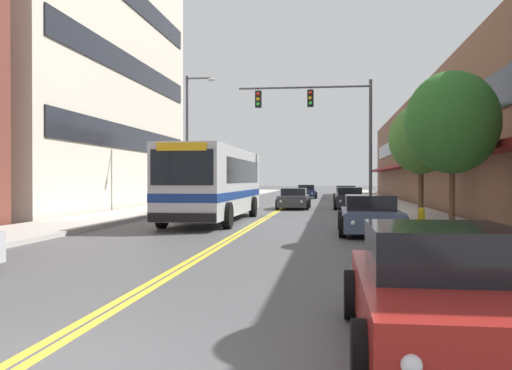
{
  "coord_description": "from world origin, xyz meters",
  "views": [
    {
      "loc": [
        3.12,
        -4.92,
        1.85
      ],
      "look_at": [
        -0.62,
        23.36,
        1.57
      ],
      "focal_mm": 40.0,
      "sensor_mm": 36.0,
      "label": 1
    }
  ],
  "objects_px": {
    "car_beige_parked_left_far": "(220,198)",
    "car_slate_blue_parked_right_far": "(370,216)",
    "city_bus": "(216,181)",
    "car_charcoal_parked_right_end": "(350,199)",
    "fire_hydrant": "(421,220)",
    "car_white_parked_right_mid": "(346,194)",
    "car_red_parked_right_foreground": "(442,293)",
    "traffic_signal_mast": "(326,118)",
    "street_tree_right_mid": "(452,122)",
    "street_tree_right_far": "(421,139)",
    "car_dark_grey_moving_second": "(294,199)",
    "car_navy_moving_lead": "(306,192)",
    "street_lamp_left_far": "(191,132)"
  },
  "relations": [
    {
      "from": "car_red_parked_right_foreground",
      "to": "car_white_parked_right_mid",
      "type": "relative_size",
      "value": 0.96
    },
    {
      "from": "street_tree_right_mid",
      "to": "street_tree_right_far",
      "type": "bearing_deg",
      "value": 87.31
    },
    {
      "from": "city_bus",
      "to": "car_charcoal_parked_right_end",
      "type": "xyz_separation_m",
      "value": [
        6.26,
        11.42,
        -1.17
      ]
    },
    {
      "from": "car_beige_parked_left_far",
      "to": "car_slate_blue_parked_right_far",
      "type": "xyz_separation_m",
      "value": [
        8.83,
        -18.14,
        0.01
      ]
    },
    {
      "from": "car_red_parked_right_foreground",
      "to": "fire_hydrant",
      "type": "relative_size",
      "value": 5.47
    },
    {
      "from": "car_dark_grey_moving_second",
      "to": "car_charcoal_parked_right_end",
      "type": "bearing_deg",
      "value": 6.71
    },
    {
      "from": "car_charcoal_parked_right_end",
      "to": "traffic_signal_mast",
      "type": "distance_m",
      "value": 7.14
    },
    {
      "from": "car_beige_parked_left_far",
      "to": "car_slate_blue_parked_right_far",
      "type": "height_order",
      "value": "car_beige_parked_left_far"
    },
    {
      "from": "fire_hydrant",
      "to": "car_beige_parked_left_far",
      "type": "bearing_deg",
      "value": 118.08
    },
    {
      "from": "car_slate_blue_parked_right_far",
      "to": "fire_hydrant",
      "type": "distance_m",
      "value": 1.96
    },
    {
      "from": "car_beige_parked_left_far",
      "to": "fire_hydrant",
      "type": "distance_m",
      "value": 21.97
    },
    {
      "from": "car_white_parked_right_mid",
      "to": "fire_hydrant",
      "type": "distance_m",
      "value": 29.67
    },
    {
      "from": "traffic_signal_mast",
      "to": "car_charcoal_parked_right_end",
      "type": "bearing_deg",
      "value": 75.03
    },
    {
      "from": "car_navy_moving_lead",
      "to": "car_dark_grey_moving_second",
      "type": "xyz_separation_m",
      "value": [
        0.08,
        -20.27,
        0.0
      ]
    },
    {
      "from": "fire_hydrant",
      "to": "car_navy_moving_lead",
      "type": "bearing_deg",
      "value": 97.93
    },
    {
      "from": "city_bus",
      "to": "car_navy_moving_lead",
      "type": "bearing_deg",
      "value": 85.08
    },
    {
      "from": "car_beige_parked_left_far",
      "to": "street_tree_right_far",
      "type": "relative_size",
      "value": 0.86
    },
    {
      "from": "car_red_parked_right_foreground",
      "to": "car_slate_blue_parked_right_far",
      "type": "xyz_separation_m",
      "value": [
        0.13,
        13.41,
        -0.0
      ]
    },
    {
      "from": "car_beige_parked_left_far",
      "to": "car_navy_moving_lead",
      "type": "bearing_deg",
      "value": 74.46
    },
    {
      "from": "car_beige_parked_left_far",
      "to": "fire_hydrant",
      "type": "xyz_separation_m",
      "value": [
        10.34,
        -19.38,
        -0.05
      ]
    },
    {
      "from": "car_navy_moving_lead",
      "to": "car_charcoal_parked_right_end",
      "type": "bearing_deg",
      "value": -79.82
    },
    {
      "from": "car_dark_grey_moving_second",
      "to": "fire_hydrant",
      "type": "distance_m",
      "value": 18.18
    },
    {
      "from": "car_dark_grey_moving_second",
      "to": "fire_hydrant",
      "type": "height_order",
      "value": "car_dark_grey_moving_second"
    },
    {
      "from": "car_navy_moving_lead",
      "to": "car_dark_grey_moving_second",
      "type": "bearing_deg",
      "value": -89.79
    },
    {
      "from": "car_slate_blue_parked_right_far",
      "to": "street_lamp_left_far",
      "type": "xyz_separation_m",
      "value": [
        -9.52,
        12.91,
        4.04
      ]
    },
    {
      "from": "traffic_signal_mast",
      "to": "street_tree_right_mid",
      "type": "height_order",
      "value": "traffic_signal_mast"
    },
    {
      "from": "car_navy_moving_lead",
      "to": "car_white_parked_right_mid",
      "type": "bearing_deg",
      "value": -65.82
    },
    {
      "from": "car_slate_blue_parked_right_far",
      "to": "car_dark_grey_moving_second",
      "type": "relative_size",
      "value": 0.99
    },
    {
      "from": "car_white_parked_right_mid",
      "to": "car_dark_grey_moving_second",
      "type": "relative_size",
      "value": 0.97
    },
    {
      "from": "street_tree_right_mid",
      "to": "street_tree_right_far",
      "type": "relative_size",
      "value": 0.97
    },
    {
      "from": "street_lamp_left_far",
      "to": "fire_hydrant",
      "type": "height_order",
      "value": "street_lamp_left_far"
    },
    {
      "from": "city_bus",
      "to": "fire_hydrant",
      "type": "height_order",
      "value": "city_bus"
    },
    {
      "from": "car_red_parked_right_foreground",
      "to": "traffic_signal_mast",
      "type": "bearing_deg",
      "value": 93.4
    },
    {
      "from": "car_dark_grey_moving_second",
      "to": "traffic_signal_mast",
      "type": "xyz_separation_m",
      "value": [
        2.06,
        -4.93,
        4.55
      ]
    },
    {
      "from": "car_beige_parked_left_far",
      "to": "car_navy_moving_lead",
      "type": "relative_size",
      "value": 1.06
    },
    {
      "from": "street_tree_right_far",
      "to": "car_white_parked_right_mid",
      "type": "bearing_deg",
      "value": 97.41
    },
    {
      "from": "traffic_signal_mast",
      "to": "street_tree_right_far",
      "type": "xyz_separation_m",
      "value": [
        4.3,
        -4.53,
        -1.49
      ]
    },
    {
      "from": "traffic_signal_mast",
      "to": "street_tree_right_mid",
      "type": "bearing_deg",
      "value": -73.62
    },
    {
      "from": "car_dark_grey_moving_second",
      "to": "fire_hydrant",
      "type": "relative_size",
      "value": 5.86
    },
    {
      "from": "car_red_parked_right_foreground",
      "to": "fire_hydrant",
      "type": "xyz_separation_m",
      "value": [
        1.64,
        12.17,
        -0.06
      ]
    },
    {
      "from": "car_beige_parked_left_far",
      "to": "car_white_parked_right_mid",
      "type": "bearing_deg",
      "value": 49.62
    },
    {
      "from": "car_navy_moving_lead",
      "to": "street_lamp_left_far",
      "type": "bearing_deg",
      "value": -103.8
    },
    {
      "from": "car_white_parked_right_mid",
      "to": "car_navy_moving_lead",
      "type": "bearing_deg",
      "value": 114.18
    },
    {
      "from": "car_charcoal_parked_right_end",
      "to": "street_lamp_left_far",
      "type": "height_order",
      "value": "street_lamp_left_far"
    },
    {
      "from": "car_red_parked_right_foreground",
      "to": "car_charcoal_parked_right_end",
      "type": "xyz_separation_m",
      "value": [
        -0.04,
        30.01,
        0.01
      ]
    },
    {
      "from": "city_bus",
      "to": "car_navy_moving_lead",
      "type": "height_order",
      "value": "city_bus"
    },
    {
      "from": "car_white_parked_right_mid",
      "to": "car_navy_moving_lead",
      "type": "xyz_separation_m",
      "value": [
        -3.62,
        8.06,
        -0.01
      ]
    },
    {
      "from": "car_dark_grey_moving_second",
      "to": "fire_hydrant",
      "type": "xyz_separation_m",
      "value": [
        5.17,
        -17.43,
        -0.05
      ]
    },
    {
      "from": "car_beige_parked_left_far",
      "to": "car_red_parked_right_foreground",
      "type": "relative_size",
      "value": 0.99
    },
    {
      "from": "fire_hydrant",
      "to": "car_slate_blue_parked_right_far",
      "type": "bearing_deg",
      "value": 140.59
    }
  ]
}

